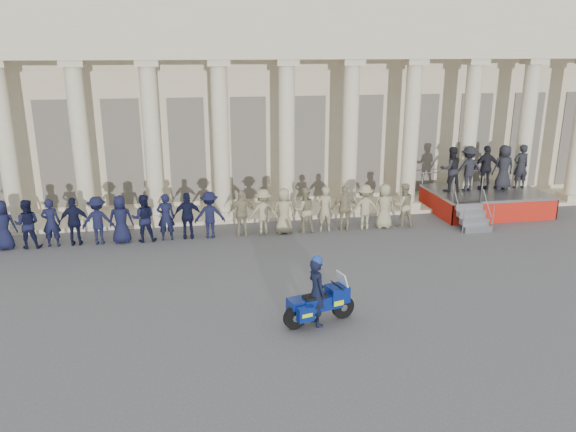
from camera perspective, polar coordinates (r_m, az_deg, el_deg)
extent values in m
plane|color=#474749|center=(15.58, 0.35, -8.77)|extent=(90.00, 90.00, 0.00)
cube|color=#BBAE8C|center=(29.02, -5.22, 12.28)|extent=(40.00, 10.00, 9.00)
cube|color=#BBAE8C|center=(23.71, -3.56, 0.44)|extent=(40.00, 2.60, 0.15)
cube|color=#BBAE8C|center=(21.98, -3.63, 16.90)|extent=(35.80, 1.00, 1.00)
cube|color=#BBAE8C|center=(22.01, -3.69, 19.77)|extent=(35.80, 1.00, 1.20)
cube|color=#BBAE8C|center=(23.65, -25.78, -0.71)|extent=(0.90, 0.90, 0.30)
cylinder|color=#BBAE8C|center=(23.03, -26.70, 6.31)|extent=(0.64, 0.64, 5.60)
cube|color=#BBAE8C|center=(23.07, -19.57, -0.40)|extent=(0.90, 0.90, 0.30)
cylinder|color=#BBAE8C|center=(22.43, -20.30, 6.82)|extent=(0.64, 0.64, 5.60)
cube|color=#BBAE8C|center=(22.17, -21.07, 14.26)|extent=(0.85, 0.85, 0.24)
cube|color=#BBAE8C|center=(22.78, -13.12, -0.07)|extent=(0.90, 0.90, 0.30)
cylinder|color=#BBAE8C|center=(22.13, -13.62, 7.27)|extent=(0.64, 0.64, 5.60)
cube|color=#BBAE8C|center=(21.87, -14.16, 14.83)|extent=(0.85, 0.85, 0.24)
cube|color=#BBAE8C|center=(22.78, -6.58, 0.27)|extent=(0.90, 0.90, 0.30)
cylinder|color=#BBAE8C|center=(22.13, -6.84, 7.61)|extent=(0.64, 0.64, 5.60)
cube|color=#BBAE8C|center=(21.87, -7.11, 15.19)|extent=(0.85, 0.85, 0.24)
cube|color=#BBAE8C|center=(23.07, -0.13, 0.59)|extent=(0.90, 0.90, 0.30)
cylinder|color=#BBAE8C|center=(22.43, -0.14, 7.85)|extent=(0.64, 0.64, 5.60)
cube|color=#BBAE8C|center=(22.17, -0.14, 15.33)|extent=(0.85, 0.85, 0.24)
cube|color=#BBAE8C|center=(23.65, 6.08, 0.90)|extent=(0.90, 0.90, 0.30)
cylinder|color=#BBAE8C|center=(23.03, 6.31, 7.98)|extent=(0.64, 0.64, 5.60)
cube|color=#BBAE8C|center=(22.77, 6.55, 15.26)|extent=(0.85, 0.85, 0.24)
cube|color=#BBAE8C|center=(24.49, 11.94, 1.18)|extent=(0.90, 0.90, 0.30)
cylinder|color=#BBAE8C|center=(23.89, 12.36, 8.01)|extent=(0.64, 0.64, 5.60)
cube|color=#BBAE8C|center=(23.65, 12.81, 15.02)|extent=(0.85, 0.85, 0.24)
cube|color=#BBAE8C|center=(25.57, 17.35, 1.43)|extent=(0.90, 0.90, 0.30)
cylinder|color=#BBAE8C|center=(25.00, 17.93, 7.96)|extent=(0.64, 0.64, 5.60)
cube|color=#BBAE8C|center=(24.76, 18.55, 14.64)|extent=(0.85, 0.85, 0.24)
cube|color=#BBAE8C|center=(26.86, 22.28, 1.64)|extent=(0.90, 0.90, 0.30)
cylinder|color=#BBAE8C|center=(26.31, 22.99, 7.86)|extent=(0.64, 0.64, 5.60)
cube|color=#BBAE8C|center=(26.09, 23.73, 14.18)|extent=(0.85, 0.85, 0.24)
cube|color=#BBAE8C|center=(28.33, 26.74, 1.83)|extent=(0.90, 0.90, 0.30)
cube|color=black|center=(24.75, -22.36, 5.80)|extent=(1.30, 0.12, 4.20)
cube|color=black|center=(24.34, -16.34, 6.21)|extent=(1.30, 0.12, 4.20)
cube|color=black|center=(24.20, -10.18, 6.56)|extent=(1.30, 0.12, 4.20)
cube|color=black|center=(24.34, -4.01, 6.84)|extent=(1.30, 0.12, 4.20)
cube|color=black|center=(24.75, 2.02, 7.04)|extent=(1.30, 0.12, 4.20)
cube|color=black|center=(25.42, 7.80, 7.15)|extent=(1.30, 0.12, 4.20)
cube|color=black|center=(26.34, 13.24, 7.19)|extent=(1.30, 0.12, 4.20)
cube|color=black|center=(27.47, 18.27, 7.17)|extent=(1.30, 0.12, 4.20)
cube|color=black|center=(28.79, 22.86, 7.11)|extent=(1.30, 0.12, 4.20)
cube|color=black|center=(30.28, 27.03, 7.01)|extent=(1.30, 0.12, 4.20)
imported|color=black|center=(21.60, -26.98, -0.84)|extent=(0.85, 0.55, 1.73)
imported|color=black|center=(21.38, -24.98, -0.74)|extent=(0.84, 0.66, 1.73)
imported|color=black|center=(21.19, -22.93, -0.64)|extent=(0.63, 0.41, 1.73)
imported|color=black|center=(21.03, -20.86, -0.53)|extent=(1.02, 0.42, 1.73)
imported|color=black|center=(20.89, -18.75, -0.43)|extent=(1.12, 0.64, 1.73)
imported|color=black|center=(20.79, -16.62, -0.32)|extent=(0.85, 0.55, 1.73)
imported|color=black|center=(20.71, -14.46, -0.21)|extent=(0.84, 0.66, 1.73)
imported|color=black|center=(20.66, -12.30, -0.10)|extent=(0.63, 0.41, 1.73)
imported|color=black|center=(20.64, -10.13, 0.01)|extent=(1.02, 0.42, 1.73)
imported|color=black|center=(20.65, -7.96, 0.13)|extent=(1.12, 0.64, 1.73)
imported|color=gray|center=(20.72, -4.69, 0.29)|extent=(1.02, 0.42, 1.73)
imported|color=gray|center=(20.81, -2.54, 0.40)|extent=(1.12, 0.64, 1.73)
imported|color=gray|center=(20.92, -0.41, 0.51)|extent=(0.85, 0.55, 1.73)
imported|color=gray|center=(21.07, 1.69, 0.61)|extent=(0.84, 0.66, 1.73)
imported|color=gray|center=(21.24, 3.76, 0.72)|extent=(0.63, 0.41, 1.73)
imported|color=gray|center=(21.43, 5.79, 0.82)|extent=(1.02, 0.42, 1.73)
imported|color=gray|center=(21.66, 7.79, 0.92)|extent=(1.12, 0.64, 1.73)
imported|color=gray|center=(21.91, 9.74, 1.01)|extent=(0.85, 0.55, 1.73)
imported|color=gray|center=(22.18, 11.64, 1.10)|extent=(0.84, 0.66, 1.73)
cube|color=gray|center=(25.17, 19.49, 2.35)|extent=(4.58, 3.27, 0.10)
cube|color=#AD190D|center=(23.95, 21.25, 0.32)|extent=(4.58, 0.04, 0.83)
cube|color=#AD190D|center=(24.26, 14.71, 1.12)|extent=(0.04, 3.27, 0.83)
cube|color=#AD190D|center=(26.47, 23.67, 1.53)|extent=(0.04, 3.27, 0.83)
cube|color=gray|center=(22.44, 18.67, -1.27)|extent=(1.10, 0.28, 0.23)
cube|color=gray|center=(22.60, 18.39, -0.50)|extent=(1.10, 0.28, 0.23)
cube|color=gray|center=(22.78, 18.11, 0.26)|extent=(1.10, 0.28, 0.23)
cube|color=gray|center=(22.95, 17.84, 1.01)|extent=(1.10, 0.28, 0.23)
cylinder|color=gray|center=(26.40, 17.94, 4.36)|extent=(4.58, 0.04, 0.04)
imported|color=black|center=(24.38, 16.20, 4.60)|extent=(0.91, 0.71, 1.88)
imported|color=black|center=(24.75, 17.87, 4.63)|extent=(1.21, 0.70, 1.88)
imported|color=black|center=(25.13, 19.49, 4.65)|extent=(1.10, 0.46, 1.88)
imported|color=black|center=(25.53, 21.05, 4.67)|extent=(0.92, 0.60, 1.88)
imported|color=black|center=(25.96, 22.57, 4.68)|extent=(0.69, 0.45, 1.88)
cylinder|color=black|center=(14.70, 5.61, -9.18)|extent=(0.62, 0.28, 0.61)
cylinder|color=black|center=(14.10, 0.73, -10.27)|extent=(0.62, 0.28, 0.61)
cube|color=navy|center=(14.29, 3.40, -8.73)|extent=(1.12, 0.65, 0.35)
cube|color=navy|center=(14.44, 5.02, -7.85)|extent=(0.61, 0.59, 0.41)
cube|color=silver|center=(14.53, 5.00, -8.60)|extent=(0.27, 0.32, 0.11)
cube|color=#B2BFCC|center=(14.39, 5.59, -6.60)|extent=(0.30, 0.46, 0.49)
cube|color=black|center=(14.13, 2.76, -8.20)|extent=(0.66, 0.46, 0.09)
cube|color=navy|center=(13.97, 0.90, -8.99)|extent=(0.39, 0.39, 0.20)
cube|color=navy|center=(13.83, 1.79, -9.91)|extent=(0.45, 0.30, 0.37)
cube|color=#BBE40C|center=(13.83, 1.79, -9.91)|extent=(0.32, 0.29, 0.09)
cube|color=navy|center=(14.30, 0.70, -8.96)|extent=(0.45, 0.30, 0.37)
cube|color=#BBE40C|center=(14.30, 0.70, -8.96)|extent=(0.32, 0.29, 0.09)
cylinder|color=silver|center=(14.40, 1.33, -9.80)|extent=(0.56, 0.23, 0.09)
cylinder|color=black|center=(14.35, 5.05, -7.05)|extent=(0.20, 0.63, 0.03)
imported|color=black|center=(14.10, 2.93, -7.70)|extent=(0.57, 0.73, 1.76)
sphere|color=navy|center=(13.78, 2.98, -4.57)|extent=(0.28, 0.28, 0.28)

